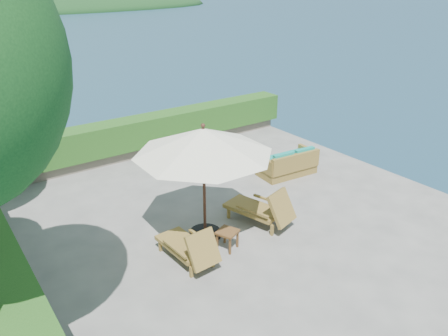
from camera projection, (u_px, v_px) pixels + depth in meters
ground at (232, 218)px, 11.55m from camera, size 12.00×12.00×0.00m
foundation at (232, 267)px, 12.18m from camera, size 12.00×12.00×3.00m
ocean at (232, 307)px, 12.76m from camera, size 600.00×600.00×0.00m
offshore_island at (19, 9)px, 130.21m from camera, size 126.00×57.60×12.60m
planter_wall_far at (139, 150)px, 15.64m from camera, size 12.00×0.60×0.36m
planter_wall_left at (2, 296)px, 8.49m from camera, size 0.60×12.00×0.36m
hedge_far at (138, 132)px, 15.38m from camera, size 12.40×0.90×1.00m
patio_umbrella at (203, 143)px, 9.80m from camera, size 4.22×4.22×2.91m
lounge_left at (189, 247)px, 9.64m from camera, size 0.82×1.71×0.96m
lounge_right at (262, 209)px, 11.15m from camera, size 1.21×1.95×1.05m
side_table at (227, 234)px, 10.12m from camera, size 0.59×0.59×0.48m
wicker_loveseat at (288, 165)px, 13.98m from camera, size 1.93×1.11×0.91m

